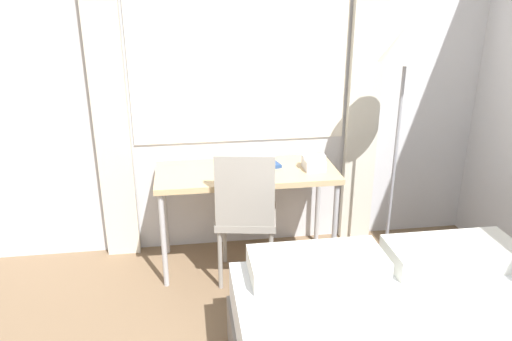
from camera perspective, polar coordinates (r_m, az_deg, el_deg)
wall_back_with_window at (r=3.62m, az=-3.76°, el=11.12°), size 4.96×0.13×2.70m
desk at (r=3.49m, az=-1.09°, el=-0.95°), size 1.26×0.53×0.73m
desk_chair at (r=3.32m, az=-1.17°, el=-4.54°), size 0.46×0.46×0.96m
standing_lamp at (r=3.45m, az=16.62°, el=11.22°), size 0.34×0.34×1.72m
telephone at (r=3.51m, az=6.61°, el=0.88°), size 0.16×0.18×0.10m
book at (r=3.55m, az=0.48°, el=0.74°), size 0.29×0.26×0.02m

